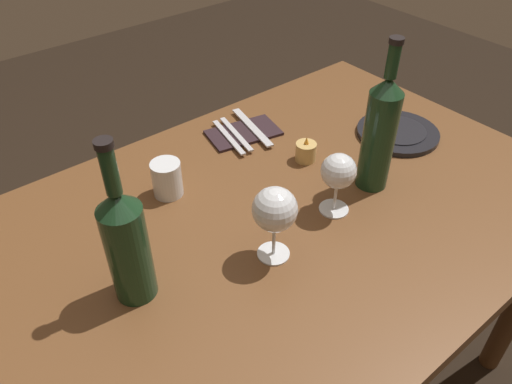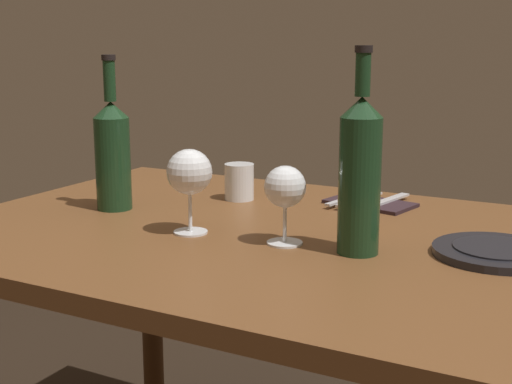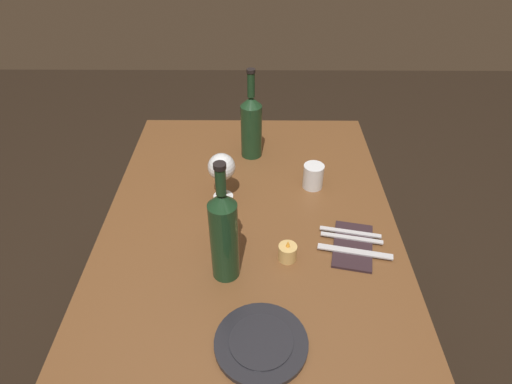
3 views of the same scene
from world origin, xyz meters
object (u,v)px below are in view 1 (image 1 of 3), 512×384
(folded_napkin, at_px, (243,133))
(table_knife, at_px, (252,127))
(fork_inner, at_px, (236,134))
(wine_bottle, at_px, (128,244))
(fork_outer, at_px, (229,137))
(wine_glass_right, at_px, (338,173))
(dinner_plate, at_px, (398,132))
(votive_candle, at_px, (306,152))
(wine_glass_left, at_px, (275,211))
(wine_bottle_second, at_px, (380,132))
(water_tumbler, at_px, (167,180))

(folded_napkin, relative_size, table_knife, 0.99)
(folded_napkin, height_order, fork_inner, fork_inner)
(wine_bottle, xyz_separation_m, fork_outer, (0.44, 0.30, -0.12))
(wine_glass_right, distance_m, dinner_plate, 0.38)
(votive_candle, relative_size, fork_inner, 0.37)
(fork_inner, bearing_deg, table_knife, 0.00)
(wine_glass_left, relative_size, fork_outer, 0.92)
(wine_glass_left, relative_size, wine_glass_right, 1.13)
(fork_inner, bearing_deg, folded_napkin, 0.00)
(wine_glass_right, relative_size, table_knife, 0.69)
(dinner_plate, relative_size, fork_inner, 1.22)
(wine_bottle, relative_size, wine_bottle_second, 0.94)
(votive_candle, distance_m, dinner_plate, 0.28)
(wine_glass_right, bearing_deg, table_knife, 80.02)
(wine_glass_left, relative_size, water_tumbler, 1.95)
(wine_glass_left, distance_m, water_tumbler, 0.32)
(wine_glass_right, distance_m, fork_inner, 0.38)
(votive_candle, bearing_deg, table_knife, 95.24)
(water_tumbler, relative_size, table_knife, 0.40)
(wine_glass_left, relative_size, table_knife, 0.78)
(folded_napkin, bearing_deg, wine_glass_right, -95.43)
(wine_glass_left, height_order, fork_inner, wine_glass_left)
(wine_glass_left, xyz_separation_m, fork_outer, (0.18, 0.39, -0.11))
(wine_bottle, distance_m, table_knife, 0.61)
(wine_bottle_second, height_order, water_tumbler, wine_bottle_second)
(wine_bottle_second, bearing_deg, folded_napkin, 105.71)
(dinner_plate, relative_size, folded_napkin, 1.05)
(wine_bottle_second, xyz_separation_m, fork_outer, (-0.15, 0.36, -0.13))
(wine_glass_right, distance_m, votive_candle, 0.21)
(votive_candle, bearing_deg, wine_bottle_second, -72.29)
(votive_candle, bearing_deg, wine_bottle, -168.15)
(dinner_plate, bearing_deg, water_tumbler, 163.85)
(water_tumbler, bearing_deg, fork_outer, 20.47)
(table_knife, bearing_deg, dinner_plate, -42.49)
(votive_candle, xyz_separation_m, fork_inner, (-0.07, 0.19, -0.01))
(water_tumbler, bearing_deg, wine_glass_right, -47.96)
(water_tumbler, bearing_deg, dinner_plate, -16.15)
(wine_bottle, distance_m, folded_napkin, 0.59)
(wine_bottle, relative_size, votive_candle, 5.00)
(wine_glass_left, relative_size, dinner_plate, 0.75)
(wine_glass_right, bearing_deg, dinner_plate, 16.49)
(wine_bottle, xyz_separation_m, folded_napkin, (0.49, 0.30, -0.12))
(dinner_plate, xyz_separation_m, table_knife, (-0.29, 0.27, 0.00))
(dinner_plate, relative_size, fork_outer, 1.22)
(water_tumbler, distance_m, votive_candle, 0.35)
(folded_napkin, bearing_deg, wine_bottle, -148.00)
(wine_bottle_second, xyz_separation_m, water_tumbler, (-0.39, 0.27, -0.11))
(water_tumbler, xyz_separation_m, fork_outer, (0.24, 0.09, -0.03))
(wine_bottle, height_order, dinner_plate, wine_bottle)
(wine_bottle, height_order, fork_outer, wine_bottle)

